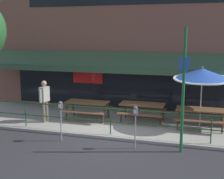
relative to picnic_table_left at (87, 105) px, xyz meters
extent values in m
plane|color=#2D2D30|center=(1.50, -1.93, -0.71)|extent=(120.00, 120.00, 0.00)
cube|color=#9E998E|center=(1.50, 0.07, -0.66)|extent=(15.00, 4.00, 0.10)
cube|color=brown|center=(1.50, 2.32, 3.21)|extent=(15.00, 0.50, 7.83)
cube|color=black|center=(1.50, 2.06, 0.64)|extent=(12.00, 0.02, 2.30)
cube|color=red|center=(-0.75, 2.04, 0.94)|extent=(1.50, 0.02, 0.70)
cube|color=#335138|center=(1.50, 1.52, 1.79)|extent=(13.80, 0.92, 0.70)
cube|color=#335138|center=(1.50, 1.01, 1.39)|extent=(13.80, 0.08, 0.28)
cylinder|color=#194723|center=(-1.95, -1.63, -0.13)|extent=(0.04, 0.04, 0.95)
cylinder|color=#194723|center=(1.50, -1.63, -0.13)|extent=(0.04, 0.04, 0.95)
cylinder|color=#194723|center=(4.95, -1.63, -0.13)|extent=(0.04, 0.04, 0.95)
cube|color=#194723|center=(1.50, -1.63, 0.34)|extent=(13.80, 0.04, 0.04)
cube|color=#194723|center=(1.50, -1.63, -0.13)|extent=(13.80, 0.03, 0.03)
cube|color=brown|center=(0.00, 0.00, 0.13)|extent=(1.80, 0.80, 0.05)
cube|color=brown|center=(0.00, -0.58, -0.17)|extent=(1.80, 0.26, 0.04)
cube|color=brown|center=(0.00, 0.58, -0.17)|extent=(1.80, 0.26, 0.04)
cylinder|color=#48311E|center=(0.80, -0.32, -0.24)|extent=(0.07, 0.30, 0.73)
cylinder|color=#48311E|center=(0.80, 0.32, -0.24)|extent=(0.07, 0.30, 0.73)
cylinder|color=#48311E|center=(-0.80, -0.32, -0.24)|extent=(0.07, 0.30, 0.73)
cylinder|color=#48311E|center=(-0.80, 0.32, -0.24)|extent=(0.07, 0.30, 0.73)
cube|color=brown|center=(2.29, 0.29, 0.13)|extent=(1.80, 0.80, 0.05)
cube|color=brown|center=(2.29, -0.29, -0.17)|extent=(1.80, 0.26, 0.04)
cube|color=brown|center=(2.29, 0.87, -0.17)|extent=(1.80, 0.26, 0.04)
cylinder|color=#48311E|center=(3.09, -0.03, -0.24)|extent=(0.07, 0.30, 0.73)
cylinder|color=#48311E|center=(3.09, 0.61, -0.24)|extent=(0.07, 0.30, 0.73)
cylinder|color=#48311E|center=(1.49, -0.03, -0.24)|extent=(0.07, 0.30, 0.73)
cylinder|color=#48311E|center=(1.49, 0.61, -0.24)|extent=(0.07, 0.30, 0.73)
cube|color=brown|center=(4.58, 0.02, 0.13)|extent=(1.80, 0.80, 0.05)
cube|color=brown|center=(4.58, -0.56, -0.17)|extent=(1.80, 0.26, 0.04)
cube|color=brown|center=(4.58, 0.60, -0.17)|extent=(1.80, 0.26, 0.04)
cylinder|color=#48311E|center=(5.38, -0.30, -0.24)|extent=(0.07, 0.30, 0.73)
cylinder|color=#48311E|center=(5.38, 0.34, -0.24)|extent=(0.07, 0.30, 0.73)
cylinder|color=#48311E|center=(3.78, -0.30, -0.24)|extent=(0.07, 0.30, 0.73)
cylinder|color=#48311E|center=(3.78, 0.34, -0.24)|extent=(0.07, 0.30, 0.73)
cylinder|color=#B7B2A8|center=(4.58, 0.14, 0.54)|extent=(0.04, 0.04, 2.30)
cone|color=#2D56B7|center=(4.58, 0.14, 1.49)|extent=(2.10, 2.12, 0.53)
cylinder|color=white|center=(4.58, 0.14, 1.30)|extent=(2.14, 2.14, 0.17)
sphere|color=#B7B2A8|center=(4.58, 0.14, 1.73)|extent=(0.07, 0.07, 0.07)
cylinder|color=#665B4C|center=(-1.52, -0.74, -0.18)|extent=(0.15, 0.15, 0.86)
cylinder|color=#665B4C|center=(-1.55, -0.94, -0.18)|extent=(0.15, 0.15, 0.86)
cube|color=#B2ADA3|center=(-1.54, -0.84, 0.55)|extent=(0.30, 0.43, 0.60)
cylinder|color=#B2ADA3|center=(-1.49, -0.58, 0.52)|extent=(0.10, 0.10, 0.54)
cylinder|color=#B2ADA3|center=(-1.58, -1.09, 0.52)|extent=(0.10, 0.10, 0.54)
sphere|color=tan|center=(-1.54, -0.84, 0.99)|extent=(0.22, 0.22, 0.22)
cylinder|color=gray|center=(-0.01, -2.53, -0.13)|extent=(0.04, 0.04, 1.15)
cylinder|color=#4C4C51|center=(-0.01, -2.53, 0.54)|extent=(0.15, 0.15, 0.20)
sphere|color=#4C4C51|center=(-0.01, -2.53, 0.64)|extent=(0.14, 0.14, 0.14)
cube|color=silver|center=(-0.01, -2.61, 0.55)|extent=(0.08, 0.01, 0.13)
cylinder|color=gray|center=(2.60, -2.53, -0.13)|extent=(0.04, 0.04, 1.15)
cylinder|color=#4C4C51|center=(2.60, -2.53, 0.54)|extent=(0.15, 0.15, 0.20)
sphere|color=#4C4C51|center=(2.60, -2.53, 0.64)|extent=(0.14, 0.14, 0.14)
cube|color=silver|center=(2.60, -2.61, 0.55)|extent=(0.08, 0.01, 0.13)
cylinder|color=#1E6033|center=(4.05, -2.38, 1.24)|extent=(0.09, 0.09, 3.89)
cube|color=blue|center=(4.05, -2.40, 2.09)|extent=(0.28, 0.02, 0.40)
camera|label=1|loc=(4.60, -11.95, 3.01)|focal=50.00mm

